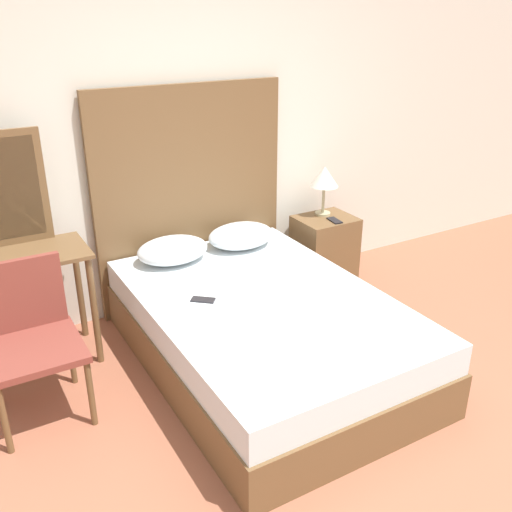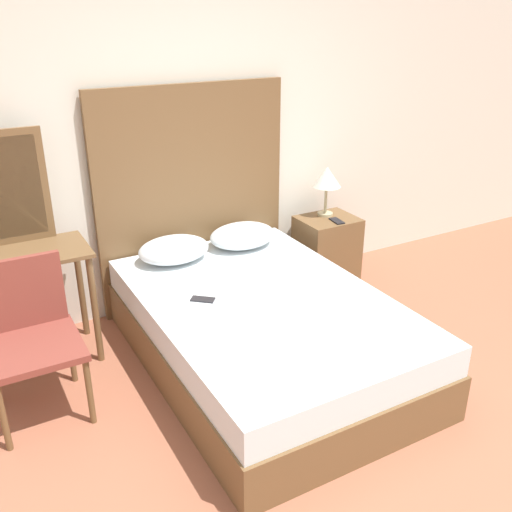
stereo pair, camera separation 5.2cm
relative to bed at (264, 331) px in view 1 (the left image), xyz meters
name	(u,v)px [view 1 (the left image)]	position (x,y,z in m)	size (l,w,h in m)	color
ground_plane	(372,481)	(-0.06, -1.17, -0.24)	(16.00, 16.00, 0.00)	#9E5B42
wall_back	(176,132)	(-0.06, 1.17, 1.11)	(10.00, 0.06, 2.70)	silver
bed	(264,331)	(0.00, 0.00, 0.00)	(1.44, 2.15, 0.49)	brown
headboard	(191,198)	(0.00, 1.10, 0.61)	(1.52, 0.05, 1.70)	brown
pillow_left	(173,250)	(-0.28, 0.82, 0.34)	(0.52, 0.40, 0.17)	silver
pillow_right	(241,236)	(0.28, 0.82, 0.34)	(0.52, 0.40, 0.17)	silver
phone_on_bed	(203,300)	(-0.36, 0.16, 0.25)	(0.16, 0.15, 0.01)	#232328
nightstand	(324,251)	(1.07, 0.80, 0.05)	(0.47, 0.39, 0.59)	brown
table_lamp	(324,178)	(1.10, 0.88, 0.66)	(0.23, 0.23, 0.41)	tan
phone_on_nightstand	(335,220)	(1.09, 0.70, 0.35)	(0.09, 0.16, 0.01)	black
vanity_desk	(16,279)	(-1.35, 0.77, 0.39)	(0.90, 0.47, 0.79)	brown
chair	(29,331)	(-1.38, 0.29, 0.27)	(0.51, 0.52, 0.90)	brown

